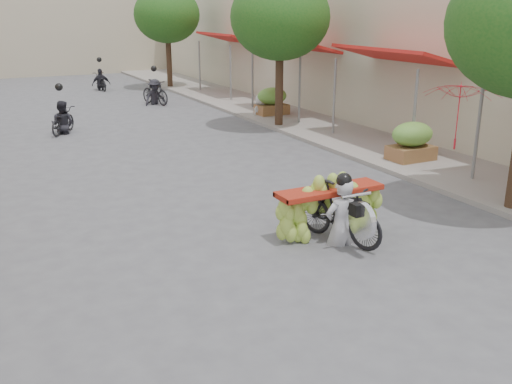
% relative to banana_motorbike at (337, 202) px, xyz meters
% --- Properties ---
extents(sidewalk_right, '(4.00, 60.00, 0.12)m').
position_rel_banana_motorbike_xyz_m(sidewalk_right, '(5.72, 10.58, -0.68)').
color(sidewalk_right, gray).
rests_on(sidewalk_right, ground).
extents(shophouse_row_right, '(9.77, 40.00, 6.00)m').
position_rel_banana_motorbike_xyz_m(shophouse_row_right, '(10.72, 9.58, 2.26)').
color(shophouse_row_right, beige).
rests_on(shophouse_row_right, ground).
extents(far_building, '(20.00, 6.00, 7.00)m').
position_rel_banana_motorbike_xyz_m(far_building, '(-1.28, 33.58, 2.76)').
color(far_building, '#BBAE93').
rests_on(far_building, ground).
extents(street_tree_mid, '(3.40, 3.40, 5.25)m').
position_rel_banana_motorbike_xyz_m(street_tree_mid, '(4.12, 9.58, 3.05)').
color(street_tree_mid, '#3A2719').
rests_on(street_tree_mid, ground).
extents(street_tree_far, '(3.40, 3.40, 5.25)m').
position_rel_banana_motorbike_xyz_m(street_tree_far, '(4.12, 21.58, 3.05)').
color(street_tree_far, '#3A2719').
rests_on(street_tree_far, ground).
extents(produce_crate_mid, '(1.20, 0.88, 1.16)m').
position_rel_banana_motorbike_xyz_m(produce_crate_mid, '(4.92, 3.58, -0.02)').
color(produce_crate_mid, brown).
rests_on(produce_crate_mid, ground).
extents(produce_crate_far, '(1.20, 0.88, 1.16)m').
position_rel_banana_motorbike_xyz_m(produce_crate_far, '(4.92, 11.58, -0.02)').
color(produce_crate_far, brown).
rests_on(produce_crate_far, ground).
extents(banana_motorbike, '(2.20, 1.96, 2.24)m').
position_rel_banana_motorbike_xyz_m(banana_motorbike, '(0.00, 0.00, 0.00)').
color(banana_motorbike, black).
rests_on(banana_motorbike, ground).
extents(market_umbrella, '(1.91, 1.91, 1.64)m').
position_rel_banana_motorbike_xyz_m(market_umbrella, '(4.78, 1.86, 1.69)').
color(market_umbrella, red).
rests_on(market_umbrella, ground).
extents(pedestrian, '(0.86, 0.60, 1.59)m').
position_rel_banana_motorbike_xyz_m(pedestrian, '(4.51, 11.70, 0.18)').
color(pedestrian, silver).
rests_on(pedestrian, ground).
extents(bg_motorbike_a, '(1.34, 1.64, 1.95)m').
position_rel_banana_motorbike_xyz_m(bg_motorbike_a, '(-2.92, 12.06, 0.01)').
color(bg_motorbike_a, black).
rests_on(bg_motorbike_a, ground).
extents(bg_motorbike_b, '(1.18, 1.94, 1.95)m').
position_rel_banana_motorbike_xyz_m(bg_motorbike_b, '(1.77, 16.65, 0.09)').
color(bg_motorbike_b, black).
rests_on(bg_motorbike_b, ground).
extents(bg_motorbike_c, '(0.99, 1.60, 1.95)m').
position_rel_banana_motorbike_xyz_m(bg_motorbike_c, '(0.66, 22.51, 0.07)').
color(bg_motorbike_c, black).
rests_on(bg_motorbike_c, ground).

